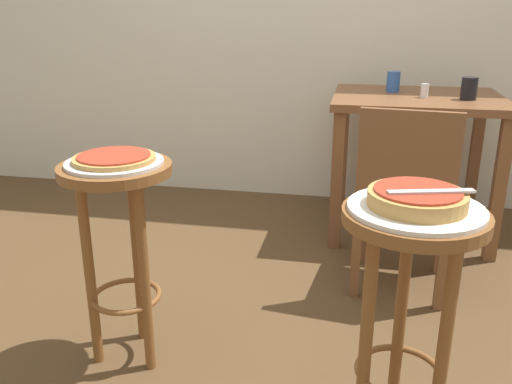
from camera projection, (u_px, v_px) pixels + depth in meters
name	position (u px, v px, depth m)	size (l,w,h in m)	color
ground_plane	(244.00, 320.00, 2.25)	(6.00, 6.00, 0.00)	brown
stool_foreground	(409.00, 280.00, 1.45)	(0.38, 0.38, 0.74)	brown
serving_plate_foreground	(416.00, 209.00, 1.38)	(0.35, 0.35, 0.01)	white
pizza_foreground	(417.00, 198.00, 1.37)	(0.25, 0.25, 0.05)	tan
stool_middle	(120.00, 220.00, 1.85)	(0.38, 0.38, 0.74)	brown
serving_plate_middle	(115.00, 163.00, 1.79)	(0.32, 0.32, 0.01)	silver
pizza_middle	(114.00, 158.00, 1.78)	(0.27, 0.27, 0.02)	tan
dining_table	(416.00, 119.00, 2.95)	(0.89, 0.75, 0.78)	brown
cup_near_edge	(469.00, 89.00, 2.76)	(0.08, 0.08, 0.11)	black
cup_far_edge	(393.00, 82.00, 3.01)	(0.07, 0.07, 0.11)	#3360B2
condiment_shaker	(425.00, 91.00, 2.83)	(0.04, 0.04, 0.07)	white
wooden_chair	(405.00, 194.00, 2.34)	(0.44, 0.44, 0.85)	brown
pizza_server_knife	(431.00, 192.00, 1.34)	(0.22, 0.02, 0.01)	silver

